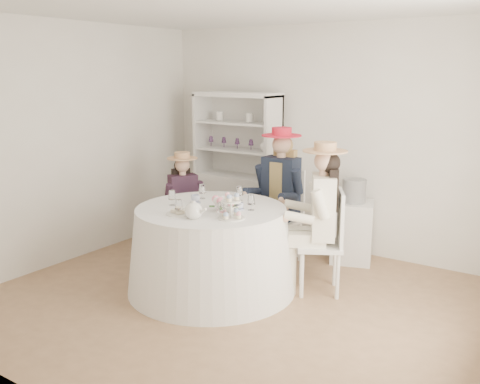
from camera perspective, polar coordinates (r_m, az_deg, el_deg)
The scene contains 22 objects.
ground at distance 5.22m, azimuth -0.63°, elevation -11.52°, with size 4.50×4.50×0.00m, color #876343.
ceiling at distance 4.79m, azimuth -0.71°, elevation 19.41°, with size 4.50×4.50×0.00m, color white.
wall_back at distance 6.55m, azimuth 9.39°, elevation 5.61°, with size 4.50×4.50×0.00m, color silver.
wall_front at distance 3.41m, azimuth -20.18°, elevation -1.54°, with size 4.50×4.50×0.00m, color silver.
wall_left at distance 6.36m, azimuth -17.64°, elevation 4.98°, with size 4.50×4.50×0.00m, color silver.
tea_table at distance 5.34m, azimuth -3.06°, elevation -6.10°, with size 1.67×1.67×0.85m.
hutch at distance 6.96m, azimuth -0.21°, elevation 0.52°, with size 1.19×0.60×1.89m.
side_table at distance 6.28m, azimuth 11.87°, elevation -4.15°, with size 0.45×0.45×0.70m, color silver.
hatbox at distance 6.16m, azimuth 12.08°, elevation 0.13°, with size 0.26×0.26×0.26m, color black.
guest_left at distance 6.25m, azimuth -6.02°, elevation -0.69°, with size 0.53×0.49×1.24m.
guest_mid at distance 5.98m, azimuth 4.26°, elevation 0.45°, with size 0.55×0.58×1.55m.
guest_right at distance 5.21m, azimuth 8.57°, elevation -1.84°, with size 0.64×0.58×1.50m.
spare_chair at distance 6.32m, azimuth 3.78°, elevation -2.28°, with size 0.55×0.55×0.95m.
teacup_a at distance 5.41m, azimuth -4.78°, elevation -0.78°, with size 0.09×0.09×0.07m, color white.
teacup_b at distance 5.44m, azimuth -1.08°, elevation -0.74°, with size 0.06×0.06×0.06m, color white.
teacup_c at distance 5.13m, azimuth -0.03°, elevation -1.56°, with size 0.08×0.08×0.06m, color white.
flower_bowl at distance 5.08m, azimuth -1.18°, elevation -1.74°, with size 0.23×0.23×0.06m, color white.
flower_arrangement at distance 5.04m, azimuth -1.68°, elevation -1.05°, with size 0.20×0.20×0.08m.
table_teapot at distance 4.83m, azimuth -4.95°, elevation -2.00°, with size 0.23×0.16×0.17m.
sandwich_plate at distance 5.00m, azimuth -6.50°, elevation -2.23°, with size 0.25×0.25×0.05m.
cupcake_stand at distance 4.80m, azimuth -0.95°, elevation -1.90°, with size 0.24×0.24×0.23m.
stemware_set at distance 5.20m, azimuth -3.13°, elevation -0.88°, with size 0.83×0.87×0.15m.
Camera 1 is at (2.71, -3.91, 2.15)m, focal length 40.00 mm.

